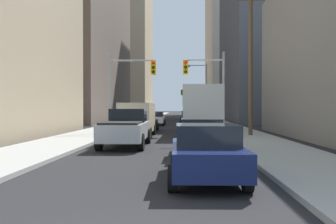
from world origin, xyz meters
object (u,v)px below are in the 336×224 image
(sedan_navy, at_px, (206,152))
(traffic_signal_far_right, at_px, (190,97))
(cargo_van_beige, at_px, (138,118))
(traffic_signal_near_right, at_px, (206,79))
(sedan_black, at_px, (146,122))
(sedan_white, at_px, (156,118))
(traffic_signal_near_left, at_px, (129,79))
(city_bus, at_px, (200,108))
(pickup_truck_silver, at_px, (126,128))
(sedan_green, at_px, (201,137))
(sedan_blue, at_px, (187,117))

(sedan_navy, distance_m, traffic_signal_far_right, 60.06)
(cargo_van_beige, distance_m, traffic_signal_near_right, 5.80)
(sedan_black, distance_m, sedan_white, 10.00)
(sedan_navy, xyz_separation_m, traffic_signal_far_right, (0.99, 59.97, 3.25))
(traffic_signal_far_right, bearing_deg, traffic_signal_near_left, -97.16)
(city_bus, xyz_separation_m, sedan_white, (-4.25, 12.18, -1.16))
(city_bus, bearing_deg, sedan_black, 153.49)
(traffic_signal_near_right, distance_m, traffic_signal_far_right, 43.39)
(city_bus, relative_size, traffic_signal_near_right, 1.92)
(traffic_signal_near_left, distance_m, traffic_signal_near_right, 5.58)
(pickup_truck_silver, xyz_separation_m, sedan_white, (-0.02, 21.71, -0.16))
(sedan_green, height_order, sedan_white, same)
(cargo_van_beige, xyz_separation_m, sedan_black, (0.01, 5.58, -0.52))
(sedan_navy, bearing_deg, pickup_truck_silver, 112.20)
(sedan_white, xyz_separation_m, traffic_signal_near_left, (-0.98, -13.64, 3.26))
(sedan_blue, xyz_separation_m, traffic_signal_near_left, (-4.53, -21.39, 3.26))
(city_bus, xyz_separation_m, sedan_navy, (-0.76, -18.03, -1.16))
(pickup_truck_silver, bearing_deg, traffic_signal_far_right, 85.05)
(sedan_white, height_order, traffic_signal_near_right, traffic_signal_near_right)
(city_bus, distance_m, sedan_white, 12.95)
(sedan_white, xyz_separation_m, traffic_signal_far_right, (4.47, 29.76, 3.25))
(pickup_truck_silver, distance_m, traffic_signal_near_right, 9.78)
(cargo_van_beige, height_order, sedan_green, cargo_van_beige)
(sedan_black, bearing_deg, sedan_blue, 78.30)
(cargo_van_beige, bearing_deg, sedan_blue, 81.01)
(traffic_signal_near_left, bearing_deg, cargo_van_beige, -66.77)
(sedan_green, xyz_separation_m, traffic_signal_near_right, (0.99, 11.65, 3.23))
(traffic_signal_near_left, relative_size, traffic_signal_far_right, 1.00)
(city_bus, height_order, sedan_navy, city_bus)
(cargo_van_beige, height_order, traffic_signal_near_right, traffic_signal_near_right)
(pickup_truck_silver, bearing_deg, sedan_black, 90.70)
(sedan_white, relative_size, sedan_blue, 0.99)
(sedan_black, xyz_separation_m, sedan_blue, (3.68, 17.76, 0.00))
(sedan_black, distance_m, traffic_signal_near_left, 4.95)
(city_bus, height_order, pickup_truck_silver, city_bus)
(pickup_truck_silver, xyz_separation_m, traffic_signal_near_left, (-0.99, 8.08, 3.10))
(traffic_signal_near_left, bearing_deg, sedan_green, -68.52)
(city_bus, relative_size, cargo_van_beige, 2.21)
(cargo_van_beige, bearing_deg, traffic_signal_near_left, 113.23)
(sedan_black, bearing_deg, traffic_signal_near_right, -37.55)
(city_bus, bearing_deg, sedan_blue, 91.99)
(pickup_truck_silver, xyz_separation_m, sedan_green, (3.59, -3.57, -0.16))
(sedan_blue, bearing_deg, traffic_signal_far_right, 87.60)
(sedan_green, xyz_separation_m, sedan_black, (-3.73, 15.28, 0.00))
(sedan_green, relative_size, sedan_blue, 0.99)
(sedan_blue, bearing_deg, city_bus, -88.01)
(sedan_white, bearing_deg, traffic_signal_near_right, -71.36)
(sedan_green, relative_size, traffic_signal_near_left, 0.70)
(traffic_signal_far_right, bearing_deg, traffic_signal_near_right, -89.83)
(cargo_van_beige, distance_m, sedan_blue, 23.64)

